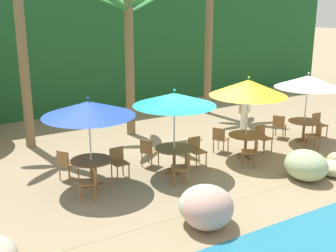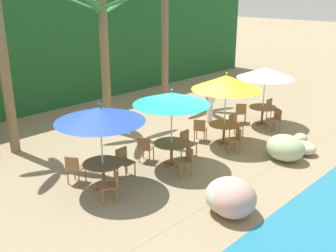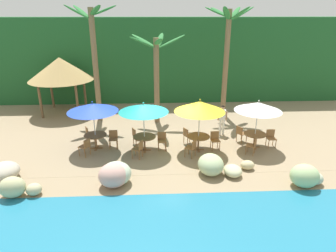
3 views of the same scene
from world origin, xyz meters
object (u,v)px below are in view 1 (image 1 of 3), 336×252
at_px(chair_teal_seaward, 196,149).
at_px(chair_yellow_inland, 220,138).
at_px(palm_tree_second, 128,40).
at_px(waiter_in_white, 245,109).
at_px(chair_blue_left, 91,180).
at_px(dining_table_white, 304,124).
at_px(dining_table_blue, 91,164).
at_px(chair_teal_left, 183,166).
at_px(chair_white_inland, 279,125).
at_px(palm_tree_nearest, 19,17).
at_px(umbrella_teal, 174,99).
at_px(dining_table_yellow, 246,138).
at_px(chair_blue_seaward, 118,161).
at_px(dining_table_teal, 174,152).
at_px(chair_white_left, 315,134).
at_px(palm_tree_third, 210,11).
at_px(chair_yellow_seaward, 262,136).
at_px(chair_yellow_left, 252,150).
at_px(chair_white_seaward, 318,123).
at_px(chair_teal_inland, 148,151).
at_px(chair_blue_inland, 66,163).
at_px(umbrella_yellow, 248,88).
at_px(umbrella_blue, 88,109).
at_px(umbrella_white, 308,82).

xyz_separation_m(chair_teal_seaward, chair_yellow_inland, (1.31, 0.52, 0.00)).
height_order(palm_tree_second, waiter_in_white, palm_tree_second).
xyz_separation_m(chair_blue_left, dining_table_white, (8.17, 0.53, 0.10)).
xyz_separation_m(dining_table_blue, chair_teal_left, (2.16, -1.14, -0.10)).
relative_size(chair_white_inland, palm_tree_nearest, 0.13).
bearing_deg(palm_tree_second, umbrella_teal, -99.09).
relative_size(dining_table_yellow, palm_tree_nearest, 0.16).
distance_m(chair_blue_seaward, chair_yellow_inland, 3.71).
distance_m(chair_blue_seaward, dining_table_teal, 1.62).
distance_m(chair_blue_seaward, chair_white_inland, 6.49).
xyz_separation_m(chair_white_left, palm_tree_third, (-0.10, 5.86, 3.85)).
xyz_separation_m(chair_yellow_seaward, chair_yellow_left, (-1.25, -0.89, 0.00)).
xyz_separation_m(umbrella_teal, chair_yellow_inland, (2.15, 0.63, -1.65)).
distance_m(dining_table_blue, chair_white_seaward, 8.69).
xyz_separation_m(dining_table_yellow, chair_yellow_seaward, (0.84, 0.14, -0.10)).
xyz_separation_m(dining_table_teal, dining_table_white, (5.44, 0.06, 0.00)).
distance_m(chair_blue_left, chair_teal_inland, 2.58).
xyz_separation_m(chair_blue_inland, dining_table_yellow, (5.46, -1.14, 0.10)).
bearing_deg(palm_tree_nearest, palm_tree_third, 4.19).
bearing_deg(umbrella_yellow, chair_yellow_left, -118.29).
bearing_deg(chair_teal_seaward, palm_tree_third, 50.51).
xyz_separation_m(umbrella_teal, dining_table_white, (5.44, 0.06, -1.54)).
distance_m(chair_teal_inland, chair_white_inland, 5.37).
relative_size(chair_teal_seaward, chair_white_seaward, 1.00).
relative_size(dining_table_blue, dining_table_yellow, 1.00).
height_order(umbrella_teal, chair_white_seaward, umbrella_teal).
bearing_deg(chair_blue_seaward, umbrella_blue, -172.02).
height_order(chair_yellow_left, palm_tree_third, palm_tree_third).
xyz_separation_m(dining_table_blue, palm_tree_nearest, (-0.51, 4.24, 3.69)).
distance_m(chair_teal_inland, umbrella_white, 6.14).
distance_m(chair_teal_left, palm_tree_second, 5.77).
relative_size(chair_teal_seaward, waiter_in_white, 0.51).
relative_size(umbrella_white, palm_tree_second, 0.47).
xyz_separation_m(chair_yellow_left, palm_tree_second, (-1.56, 4.90, 2.95)).
height_order(dining_table_yellow, dining_table_white, same).
xyz_separation_m(chair_white_seaward, chair_white_left, (-1.19, -0.87, 0.00)).
distance_m(chair_teal_seaward, chair_white_seaward, 5.44).
distance_m(dining_table_white, chair_white_left, 0.86).
bearing_deg(umbrella_yellow, dining_table_white, 3.23).
bearing_deg(umbrella_teal, dining_table_blue, 172.33).
relative_size(umbrella_blue, umbrella_yellow, 0.94).
height_order(chair_yellow_left, palm_tree_second, palm_tree_second).
bearing_deg(chair_white_inland, dining_table_white, -53.64).
distance_m(dining_table_blue, chair_teal_inland, 2.00).
relative_size(chair_blue_inland, chair_yellow_seaward, 1.00).
xyz_separation_m(chair_blue_seaward, dining_table_teal, (1.55, -0.44, 0.10)).
relative_size(dining_table_white, palm_tree_second, 0.21).
bearing_deg(chair_blue_seaward, waiter_in_white, 13.07).
distance_m(chair_yellow_seaward, palm_tree_nearest, 8.68).
bearing_deg(dining_table_white, umbrella_yellow, -176.77).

